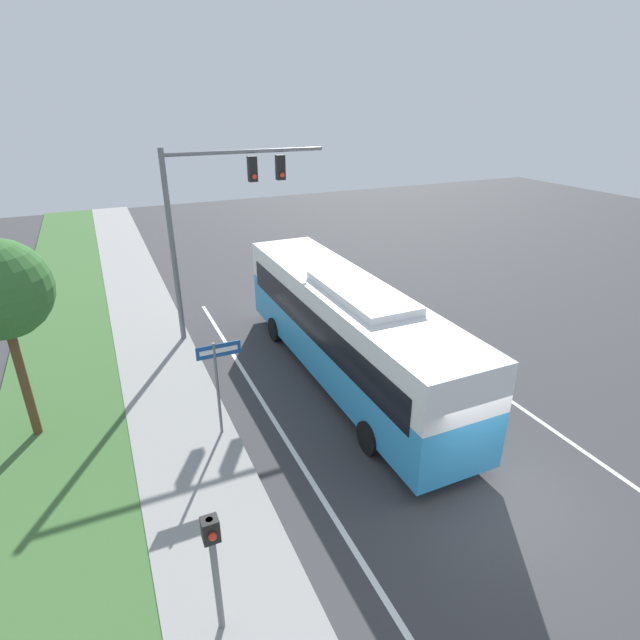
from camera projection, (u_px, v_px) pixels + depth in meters
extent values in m
plane|color=#38383A|center=(492.00, 504.00, 11.80)|extent=(80.00, 80.00, 0.00)
cube|color=gray|center=(238.00, 602.00, 9.45)|extent=(2.80, 80.00, 0.12)
cube|color=silver|center=(358.00, 556.00, 10.45)|extent=(0.14, 30.00, 0.01)
cube|color=silver|center=(599.00, 462.00, 13.16)|extent=(0.14, 30.00, 0.01)
cube|color=#3393D1|center=(346.00, 346.00, 16.62)|extent=(2.47, 12.10, 1.62)
cube|color=white|center=(347.00, 305.00, 16.02)|extent=(2.47, 12.10, 1.33)
cube|color=black|center=(346.00, 318.00, 16.20)|extent=(2.51, 11.13, 1.00)
cube|color=white|center=(361.00, 291.00, 14.94)|extent=(1.73, 4.24, 0.24)
cylinder|color=black|center=(275.00, 329.00, 19.60)|extent=(0.28, 0.93, 0.93)
cylinder|color=black|center=(329.00, 319.00, 20.49)|extent=(0.28, 0.93, 0.93)
cylinder|color=black|center=(369.00, 437.00, 13.36)|extent=(0.28, 0.93, 0.93)
cylinder|color=black|center=(441.00, 416.00, 14.26)|extent=(0.28, 0.93, 0.93)
cylinder|color=slate|center=(173.00, 252.00, 18.25)|extent=(0.20, 0.20, 7.26)
cylinder|color=slate|center=(246.00, 152.00, 17.99)|extent=(5.96, 0.14, 0.14)
cube|color=black|center=(252.00, 169.00, 18.32)|extent=(0.32, 0.28, 0.90)
sphere|color=red|center=(254.00, 177.00, 18.27)|extent=(0.18, 0.18, 0.18)
cube|color=black|center=(280.00, 167.00, 18.73)|extent=(0.32, 0.28, 0.90)
sphere|color=red|center=(282.00, 175.00, 18.68)|extent=(0.18, 0.18, 0.18)
cylinder|color=slate|center=(216.00, 578.00, 8.47)|extent=(0.12, 0.12, 2.67)
cube|color=black|center=(210.00, 530.00, 8.01)|extent=(0.28, 0.24, 0.44)
sphere|color=red|center=(213.00, 536.00, 7.88)|extent=(0.14, 0.14, 0.14)
cylinder|color=slate|center=(218.00, 391.00, 13.60)|extent=(0.08, 0.08, 2.94)
cube|color=#19478C|center=(219.00, 350.00, 13.14)|extent=(1.19, 0.03, 0.37)
cube|color=white|center=(219.00, 351.00, 13.13)|extent=(1.02, 0.01, 0.13)
cylinder|color=brown|center=(23.00, 378.00, 13.43)|extent=(0.24, 0.24, 3.56)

